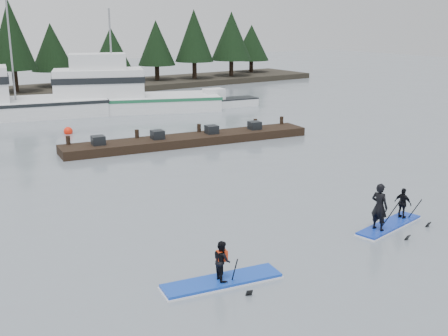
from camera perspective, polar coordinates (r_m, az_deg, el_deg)
ground at (r=20.33m, az=9.74°, el=-6.67°), size 160.00×160.00×0.00m
far_shore at (r=57.37m, az=-21.10°, el=7.04°), size 70.00×8.00×0.60m
treeline at (r=57.41m, az=-21.07°, el=6.74°), size 60.00×4.00×8.00m
fishing_boat_medium at (r=46.34m, az=-10.75°, el=6.49°), size 15.88×9.80×9.02m
skiff at (r=47.80m, az=-0.06°, el=6.65°), size 6.06×2.56×0.69m
floating_dock at (r=33.90m, az=-3.55°, el=2.87°), size 15.42×4.30×0.51m
buoy_b at (r=38.26m, az=-15.53°, el=3.38°), size 0.58×0.58×0.58m
paddleboard_solo at (r=16.46m, az=-0.21°, el=-10.51°), size 3.64×1.49×1.79m
paddleboard_duo at (r=21.27m, az=16.34°, el=-4.27°), size 3.35×1.44×2.33m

